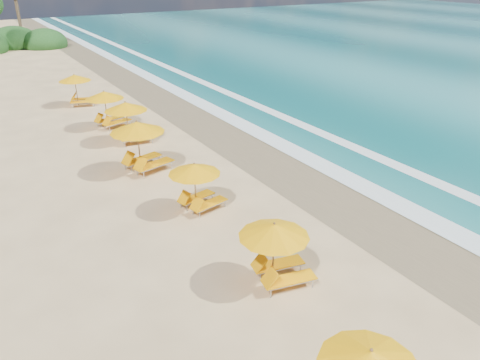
# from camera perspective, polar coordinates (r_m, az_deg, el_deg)

# --- Properties ---
(ground) EXTENTS (160.00, 160.00, 0.00)m
(ground) POSITION_cam_1_polar(r_m,az_deg,el_deg) (18.05, -0.00, -3.45)
(ground) COLOR #D7B87E
(ground) RESTS_ON ground
(wet_sand) EXTENTS (4.00, 160.00, 0.01)m
(wet_sand) POSITION_cam_1_polar(r_m,az_deg,el_deg) (20.19, 9.74, -0.58)
(wet_sand) COLOR olive
(wet_sand) RESTS_ON ground
(surf_foam) EXTENTS (4.00, 160.00, 0.01)m
(surf_foam) POSITION_cam_1_polar(r_m,az_deg,el_deg) (21.93, 15.14, 1.07)
(surf_foam) COLOR white
(surf_foam) RESTS_ON ground
(station_3) EXTENTS (2.53, 2.43, 2.09)m
(station_3) POSITION_cam_1_polar(r_m,az_deg,el_deg) (13.51, 4.78, -8.48)
(station_3) COLOR olive
(station_3) RESTS_ON ground
(station_4) EXTENTS (2.44, 2.35, 2.00)m
(station_4) POSITION_cam_1_polar(r_m,az_deg,el_deg) (17.53, -5.20, -0.37)
(station_4) COLOR olive
(station_4) RESTS_ON ground
(station_5) EXTENTS (3.06, 2.96, 2.46)m
(station_5) POSITION_cam_1_polar(r_m,az_deg,el_deg) (21.25, -12.02, 4.56)
(station_5) COLOR olive
(station_5) RESTS_ON ground
(station_6) EXTENTS (2.67, 2.53, 2.26)m
(station_6) POSITION_cam_1_polar(r_m,az_deg,el_deg) (25.10, -13.42, 7.32)
(station_6) COLOR olive
(station_6) RESTS_ON ground
(station_7) EXTENTS (2.78, 2.70, 2.21)m
(station_7) POSITION_cam_1_polar(r_m,az_deg,el_deg) (27.92, -15.98, 8.75)
(station_7) COLOR olive
(station_7) RESTS_ON ground
(station_8) EXTENTS (2.70, 2.63, 2.13)m
(station_8) POSITION_cam_1_polar(r_m,az_deg,el_deg) (33.18, -19.35, 10.72)
(station_8) COLOR olive
(station_8) RESTS_ON ground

